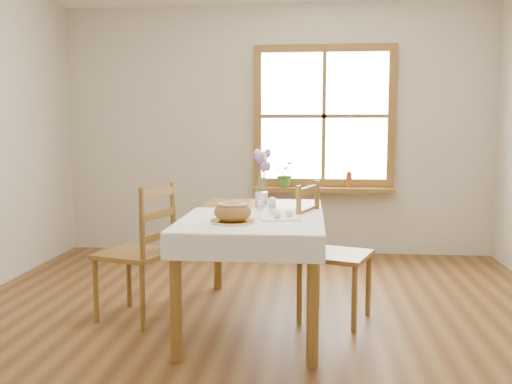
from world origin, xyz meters
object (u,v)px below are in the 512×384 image
(dining_table, at_px, (256,226))
(flower_vase, at_px, (262,200))
(chair_left, at_px, (134,252))
(chair_right, at_px, (335,253))
(bread_plate, at_px, (233,221))

(dining_table, xyz_separation_m, flower_vase, (0.01, 0.33, 0.14))
(dining_table, distance_m, flower_vase, 0.36)
(chair_left, xyz_separation_m, chair_right, (1.39, 0.09, 0.00))
(chair_left, height_order, chair_right, same)
(chair_right, distance_m, flower_vase, 0.69)
(chair_left, bearing_deg, bread_plate, 79.99)
(dining_table, xyz_separation_m, chair_right, (0.55, 0.05, -0.19))
(dining_table, relative_size, chair_left, 1.68)
(chair_right, xyz_separation_m, bread_plate, (-0.65, -0.49, 0.29))
(chair_right, relative_size, flower_vase, 9.18)
(bread_plate, distance_m, flower_vase, 0.77)
(dining_table, height_order, chair_right, chair_right)
(dining_table, relative_size, chair_right, 1.68)
(flower_vase, bearing_deg, chair_right, -27.41)
(chair_right, bearing_deg, dining_table, 114.74)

